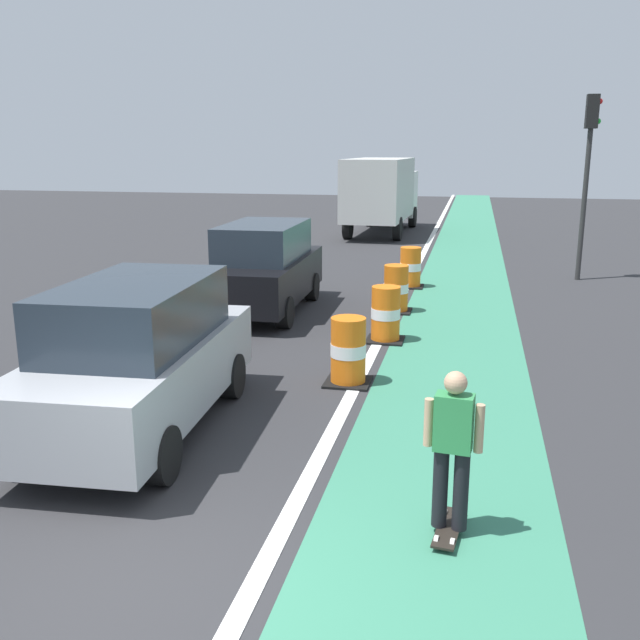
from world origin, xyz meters
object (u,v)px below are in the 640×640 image
skateboarder_on_lane (452,449)px  parked_suv_second (264,267)px  traffic_light_corner (589,155)px  traffic_barrel_back (396,289)px  delivery_truck_down_block (382,191)px  traffic_barrel_mid (386,315)px  parked_suv_nearest (139,356)px  traffic_barrel_far (410,268)px  traffic_barrel_front (348,352)px

skateboarder_on_lane → parked_suv_second: (-4.56, 8.89, 0.12)m
traffic_light_corner → traffic_barrel_back: bearing=-132.2°
traffic_barrel_back → traffic_light_corner: traffic_light_corner is taller
traffic_barrel_back → delivery_truck_down_block: size_ratio=0.14×
traffic_barrel_mid → traffic_barrel_back: size_ratio=1.00×
skateboarder_on_lane → traffic_barrel_mid: bearing=102.3°
skateboarder_on_lane → parked_suv_nearest: (-4.14, 1.79, 0.12)m
traffic_barrel_mid → parked_suv_nearest: bearing=-117.0°
traffic_barrel_back → traffic_barrel_far: 3.02m
parked_suv_second → delivery_truck_down_block: size_ratio=0.61×
parked_suv_nearest → traffic_barrel_front: bearing=46.4°
delivery_truck_down_block → traffic_light_corner: bearing=-54.4°
traffic_barrel_front → traffic_barrel_back: bearing=88.0°
traffic_barrel_far → delivery_truck_down_block: size_ratio=0.14×
parked_suv_second → skateboarder_on_lane: bearing=-62.8°
parked_suv_second → traffic_barrel_back: (2.97, 0.61, -0.50)m
traffic_barrel_front → delivery_truck_down_block: delivery_truck_down_block is taller
traffic_barrel_mid → traffic_barrel_back: 2.56m
skateboarder_on_lane → traffic_barrel_far: skateboarder_on_lane is taller
parked_suv_second → traffic_light_corner: bearing=37.0°
traffic_barrel_mid → traffic_barrel_back: same height
traffic_barrel_back → parked_suv_nearest: bearing=-108.3°
parked_suv_nearest → parked_suv_second: bearing=93.4°
traffic_barrel_front → traffic_barrel_back: same height
skateboarder_on_lane → parked_suv_second: 9.99m
skateboarder_on_lane → traffic_barrel_mid: 7.11m
traffic_barrel_back → traffic_light_corner: bearing=47.8°
traffic_barrel_back → traffic_barrel_front: bearing=-92.0°
parked_suv_second → traffic_barrel_far: bearing=50.1°
traffic_barrel_front → traffic_barrel_back: 5.22m
delivery_truck_down_block → traffic_light_corner: size_ratio=1.50×
parked_suv_second → parked_suv_nearest: bearing=-86.6°
traffic_barrel_front → delivery_truck_down_block: size_ratio=0.14×
parked_suv_second → traffic_barrel_back: 3.07m
parked_suv_nearest → traffic_barrel_front: size_ratio=4.31×
parked_suv_second → traffic_light_corner: 9.88m
parked_suv_second → traffic_barrel_front: bearing=-58.8°
parked_suv_nearest → traffic_barrel_back: size_ratio=4.31×
traffic_barrel_front → traffic_barrel_mid: (0.27, 2.67, 0.00)m
skateboarder_on_lane → delivery_truck_down_block: 24.72m
parked_suv_nearest → delivery_truck_down_block: size_ratio=0.61×
traffic_barrel_front → traffic_light_corner: bearing=64.9°
parked_suv_nearest → traffic_barrel_back: 8.13m
traffic_barrel_far → traffic_light_corner: bearing=24.8°
traffic_barrel_back → delivery_truck_down_block: delivery_truck_down_block is taller
traffic_barrel_front → traffic_light_corner: size_ratio=0.21×
traffic_barrel_far → traffic_light_corner: 5.89m
parked_suv_nearest → parked_suv_second: 7.11m
traffic_barrel_front → delivery_truck_down_block: (-2.12, 20.12, 1.31)m
parked_suv_nearest → traffic_barrel_mid: bearing=63.0°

